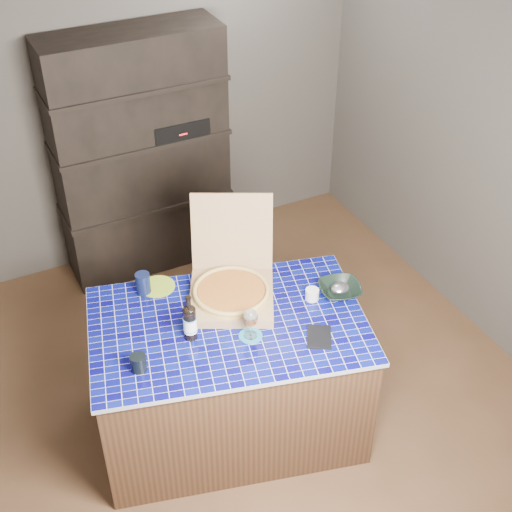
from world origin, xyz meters
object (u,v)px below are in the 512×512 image
pizza_box (231,287)px  bowl (340,290)px  mead_bottle (190,322)px  kitchen_island (230,376)px  wine_glass (250,318)px  dvd_case (319,337)px

pizza_box → bowl: (0.55, -0.24, -0.04)m
bowl → mead_bottle: bearing=177.1°
kitchen_island → pizza_box: pizza_box is taller
wine_glass → bowl: 0.61m
mead_bottle → bowl: size_ratio=1.17×
pizza_box → wine_glass: size_ratio=4.02×
mead_bottle → dvd_case: mead_bottle is taller
kitchen_island → pizza_box: 0.52m
pizza_box → mead_bottle: pizza_box is taller
mead_bottle → dvd_case: bearing=-27.0°
mead_bottle → dvd_case: (0.59, -0.30, -0.10)m
mead_bottle → pizza_box: bearing=31.3°
kitchen_island → mead_bottle: (-0.22, -0.01, 0.51)m
wine_glass → pizza_box: bearing=82.2°
pizza_box → bowl: bearing=2.9°
wine_glass → bowl: wine_glass is taller
pizza_box → bowl: size_ratio=3.01×
dvd_case → bowl: (0.28, 0.26, 0.02)m
kitchen_island → bowl: 0.79m
mead_bottle → dvd_case: 0.67m
kitchen_island → wine_glass: size_ratio=9.44×
pizza_box → wine_glass: pizza_box is taller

